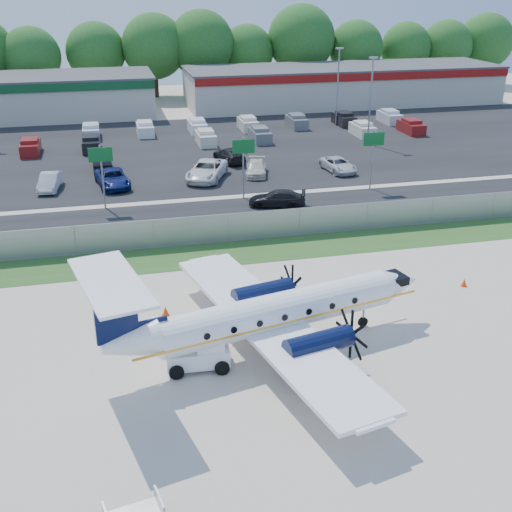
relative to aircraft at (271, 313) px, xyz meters
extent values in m
plane|color=beige|center=(0.72, 0.13, -2.03)|extent=(170.00, 170.00, 0.00)
cube|color=#2D561E|center=(0.72, 12.13, -2.03)|extent=(170.00, 4.00, 0.02)
cube|color=black|center=(0.72, 19.13, -2.02)|extent=(170.00, 8.00, 0.02)
cube|color=black|center=(0.72, 40.13, -2.02)|extent=(170.00, 32.00, 0.02)
cube|color=gray|center=(0.72, 14.13, -1.03)|extent=(120.00, 0.02, 1.90)
cube|color=gray|center=(0.72, 14.13, -0.05)|extent=(120.00, 0.06, 0.06)
cube|color=gray|center=(0.72, 14.13, -1.98)|extent=(120.00, 0.06, 0.06)
cube|color=beige|center=(26.72, 62.13, 0.47)|extent=(44.00, 12.00, 5.00)
cube|color=#474749|center=(26.72, 62.13, 3.09)|extent=(44.40, 12.40, 0.24)
cube|color=maroon|center=(26.72, 56.03, 2.47)|extent=(44.00, 0.20, 1.00)
cylinder|color=gray|center=(-7.28, 23.13, 0.47)|extent=(0.14, 0.14, 5.00)
cube|color=#0C5923|center=(-7.28, 22.98, 2.27)|extent=(1.80, 0.08, 1.10)
cylinder|color=gray|center=(3.72, 23.13, 0.47)|extent=(0.14, 0.14, 5.00)
cube|color=#0C5923|center=(3.72, 22.98, 2.27)|extent=(1.80, 0.08, 1.10)
cylinder|color=gray|center=(14.72, 23.13, 0.47)|extent=(0.14, 0.14, 5.00)
cube|color=#0C5923|center=(14.72, 22.98, 2.27)|extent=(1.80, 0.08, 1.10)
cylinder|color=gray|center=(20.72, 38.13, 2.47)|extent=(0.18, 0.18, 9.00)
cube|color=gray|center=(20.72, 38.13, 6.97)|extent=(0.90, 0.35, 0.18)
cylinder|color=gray|center=(20.72, 48.13, 2.47)|extent=(0.18, 0.18, 9.00)
cube|color=gray|center=(20.72, 48.13, 6.97)|extent=(0.90, 0.35, 0.18)
cylinder|color=white|center=(0.37, 0.08, 0.00)|extent=(11.92, 4.35, 1.80)
cone|color=white|center=(7.15, 1.61, 0.00)|extent=(2.42, 2.21, 1.80)
cone|color=white|center=(-6.59, -1.49, 0.19)|extent=(2.79, 2.29, 1.80)
cube|color=black|center=(6.96, 1.57, 0.33)|extent=(1.10, 1.39, 0.43)
cube|color=white|center=(-0.09, -0.02, -0.52)|extent=(6.61, 16.89, 0.21)
cylinder|color=#081032|center=(1.52, -2.47, -0.38)|extent=(3.36, 1.72, 1.04)
cylinder|color=#081032|center=(0.32, 2.88, -0.38)|extent=(3.36, 1.72, 1.04)
cube|color=#081032|center=(-7.06, -1.59, 1.80)|extent=(1.79, 0.56, 2.74)
cube|color=white|center=(-7.15, -1.61, 3.17)|extent=(3.50, 6.22, 0.13)
cylinder|color=gray|center=(5.16, 1.16, -1.42)|extent=(0.11, 0.11, 1.23)
cylinder|color=black|center=(5.16, 1.16, -1.77)|extent=(0.55, 0.28, 0.53)
cylinder|color=black|center=(0.51, -2.70, -1.73)|extent=(0.67, 0.50, 0.60)
cylinder|color=black|center=(-0.70, 2.65, -1.73)|extent=(0.67, 0.50, 0.60)
cube|color=white|center=(-3.61, -0.49, -1.41)|extent=(2.93, 1.88, 0.79)
cube|color=white|center=(-3.04, -0.52, -0.79)|extent=(1.34, 1.55, 0.57)
cube|color=black|center=(-2.54, -0.56, -0.77)|extent=(0.29, 1.25, 0.45)
cylinder|color=black|center=(-4.68, -1.30, -1.69)|extent=(0.69, 0.29, 0.68)
cylinder|color=black|center=(-4.57, 0.46, -1.69)|extent=(0.69, 0.29, 0.68)
cylinder|color=black|center=(-2.65, -1.43, -1.69)|extent=(0.69, 0.29, 0.68)
cylinder|color=black|center=(-2.53, 0.33, -1.69)|extent=(0.69, 0.29, 0.68)
cube|color=gray|center=(-3.56, 0.40, -1.58)|extent=(2.20, 1.58, 0.12)
cube|color=gray|center=(-4.49, 0.59, -1.28)|extent=(0.32, 1.19, 0.60)
cube|color=gray|center=(-2.63, 0.22, -1.28)|extent=(0.32, 1.19, 0.60)
cylinder|color=black|center=(-4.36, 0.00, -1.85)|extent=(0.38, 0.19, 0.36)
cylinder|color=black|center=(-4.14, 1.08, -1.85)|extent=(0.38, 0.19, 0.36)
cylinder|color=black|center=(-2.98, -0.28, -1.85)|extent=(0.38, 0.19, 0.36)
cylinder|color=black|center=(-2.76, 0.81, -1.85)|extent=(0.38, 0.19, 0.36)
cube|color=gray|center=(-6.18, -9.25, -1.35)|extent=(0.29, 1.09, 0.55)
cylinder|color=black|center=(-6.50, -8.80, -1.87)|extent=(0.34, 0.17, 0.33)
cone|color=#F03C07|center=(12.68, 4.23, -1.79)|extent=(0.32, 0.32, 0.48)
cube|color=#F03C07|center=(12.68, 4.23, -2.02)|extent=(0.34, 0.34, 0.03)
cone|color=#F03C07|center=(2.79, -4.50, -1.73)|extent=(0.41, 0.41, 0.62)
cube|color=#F03C07|center=(2.79, -4.50, -2.02)|extent=(0.43, 0.43, 0.03)
cone|color=#F03C07|center=(-4.56, 4.58, -1.73)|extent=(0.40, 0.40, 0.60)
cube|color=#F03C07|center=(-4.56, 4.58, -2.02)|extent=(0.42, 0.42, 0.03)
imported|color=black|center=(5.83, 20.50, -2.03)|extent=(4.77, 3.10, 1.28)
imported|color=silver|center=(-11.71, 29.13, -2.03)|extent=(1.97, 4.37, 1.39)
imported|color=navy|center=(-6.52, 28.81, -2.03)|extent=(3.19, 5.58, 1.47)
imported|color=silver|center=(1.71, 29.13, -2.03)|extent=(4.93, 6.53, 1.65)
imported|color=beige|center=(6.29, 29.44, -2.03)|extent=(2.86, 4.71, 1.28)
imported|color=silver|center=(13.93, 28.78, -2.03)|extent=(2.62, 4.80, 1.28)
imported|color=black|center=(-7.33, 34.24, -2.03)|extent=(1.82, 4.82, 1.57)
imported|color=black|center=(4.80, 34.45, -2.03)|extent=(2.89, 5.05, 1.38)
camera|label=1|loc=(-6.82, -25.55, 14.35)|focal=45.00mm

